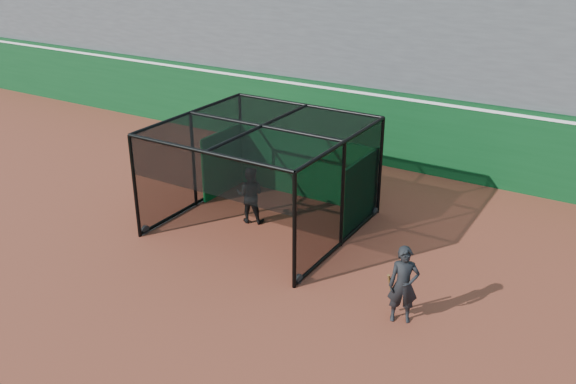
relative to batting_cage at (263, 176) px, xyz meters
The scene contains 6 objects.
ground 3.01m from the batting_cage, 75.25° to the right, with size 120.00×120.00×0.00m, color brown.
outfield_wall 5.94m from the batting_cage, 83.37° to the left, with size 50.00×0.50×2.50m.
grandstand 10.18m from the batting_cage, 85.95° to the left, with size 50.00×7.85×8.95m.
batting_cage is the anchor object (origin of this frame).
batter 0.70m from the batting_cage, behind, with size 0.75×0.59×1.55m, color black.
on_deck_player 5.26m from the batting_cage, 24.70° to the right, with size 0.71×0.61×1.64m.
Camera 1 is at (7.49, -9.51, 7.27)m, focal length 38.00 mm.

